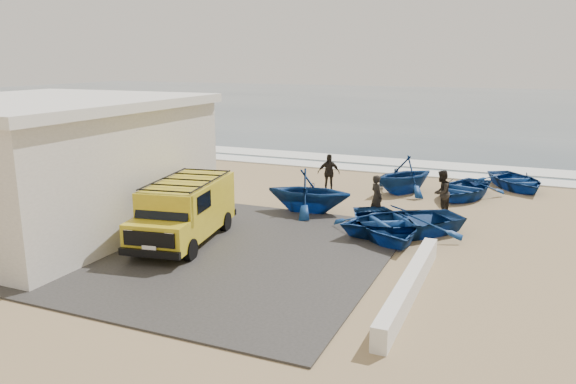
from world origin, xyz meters
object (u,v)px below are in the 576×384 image
(parapet, at_px, (410,285))
(boat_mid_left, at_px, (309,191))
(van, at_px, (185,209))
(boat_far_left, at_px, (404,175))
(boat_mid_right, at_px, (463,189))
(fisherman_back, at_px, (329,173))
(boat_near_left, at_px, (385,225))
(fisherman_front, at_px, (377,197))
(boat_far_right, at_px, (516,181))
(fisherman_middle, at_px, (441,193))
(building, at_px, (43,163))
(boat_near_right, at_px, (399,221))

(parapet, bearing_deg, boat_mid_left, 129.23)
(van, bearing_deg, boat_far_left, 52.53)
(van, relative_size, boat_mid_right, 1.31)
(fisherman_back, bearing_deg, boat_mid_right, -14.81)
(boat_near_left, bearing_deg, boat_mid_left, 120.01)
(boat_mid_left, distance_m, fisherman_front, 2.50)
(parapet, bearing_deg, boat_near_left, 111.15)
(boat_mid_right, xyz_separation_m, boat_far_left, (-2.42, -0.15, 0.42))
(boat_far_right, bearing_deg, boat_near_left, -141.91)
(fisherman_middle, relative_size, fisherman_back, 1.01)
(van, distance_m, boat_mid_left, 5.18)
(building, distance_m, van, 5.41)
(fisherman_back, bearing_deg, boat_far_right, 0.23)
(fisherman_back, bearing_deg, boat_near_left, -81.24)
(boat_near_right, relative_size, boat_mid_right, 1.15)
(boat_near_left, relative_size, boat_far_left, 1.28)
(boat_near_left, bearing_deg, parapet, -100.57)
(van, bearing_deg, fisherman_middle, 33.40)
(building, height_order, boat_near_left, building)
(boat_far_left, xyz_separation_m, fisherman_back, (-3.02, -0.98, 0.02))
(fisherman_middle, height_order, fisherman_back, fisherman_middle)
(boat_mid_right, height_order, boat_far_right, boat_mid_right)
(boat_near_right, xyz_separation_m, fisherman_back, (-4.10, 4.82, 0.38))
(van, distance_m, boat_far_left, 10.34)
(boat_far_right, bearing_deg, fisherman_front, -152.17)
(boat_mid_right, distance_m, fisherman_front, 5.09)
(building, xyz_separation_m, parapet, (12.50, -1.00, -1.89))
(parapet, relative_size, fisherman_back, 3.70)
(boat_near_right, relative_size, fisherman_middle, 2.55)
(fisherman_front, bearing_deg, boat_far_left, -46.57)
(boat_near_right, height_order, boat_mid_left, boat_mid_left)
(van, bearing_deg, parapet, -20.45)
(boat_mid_left, xyz_separation_m, boat_far_left, (2.57, 4.48, -0.02))
(boat_mid_left, relative_size, fisherman_middle, 1.89)
(fisherman_back, bearing_deg, parapet, -87.12)
(boat_near_left, bearing_deg, boat_far_left, 64.78)
(fisherman_front, bearing_deg, van, 90.04)
(boat_near_left, bearing_deg, fisherman_back, 93.59)
(fisherman_middle, bearing_deg, building, -45.58)
(boat_far_left, bearing_deg, boat_far_right, 66.58)
(parapet, relative_size, boat_far_left, 1.99)
(boat_far_left, bearing_deg, boat_near_left, -49.14)
(parapet, bearing_deg, boat_mid_right, 89.70)
(boat_far_right, height_order, fisherman_front, fisherman_front)
(van, bearing_deg, boat_near_right, 19.84)
(van, relative_size, boat_mid_left, 1.54)
(parapet, relative_size, boat_mid_left, 1.94)
(boat_far_left, distance_m, boat_far_right, 5.16)
(boat_mid_right, bearing_deg, boat_far_left, -162.10)
(boat_near_left, distance_m, boat_far_right, 9.69)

